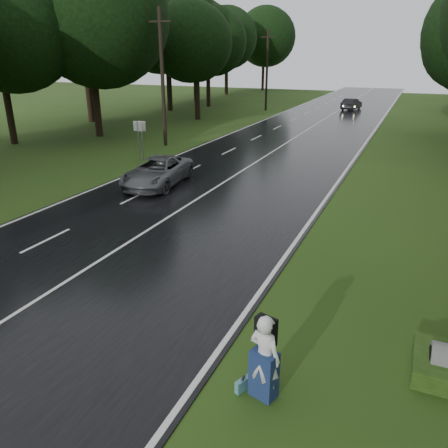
{
  "coord_description": "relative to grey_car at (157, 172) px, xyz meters",
  "views": [
    {
      "loc": [
        9.43,
        -9.44,
        6.73
      ],
      "look_at": [
        3.65,
        3.83,
        1.1
      ],
      "focal_mm": 35.24,
      "sensor_mm": 36.0,
      "label": 1
    }
  ],
  "objects": [
    {
      "name": "ground",
      "position": [
        3.1,
        -10.31,
        -0.78
      ],
      "size": [
        160.0,
        160.0,
        0.0
      ],
      "primitive_type": "plane",
      "color": "#2A4715",
      "rests_on": "ground"
    },
    {
      "name": "road",
      "position": [
        3.1,
        9.69,
        -0.76
      ],
      "size": [
        12.0,
        140.0,
        0.04
      ],
      "primitive_type": "cube",
      "color": "black",
      "rests_on": "ground"
    },
    {
      "name": "lane_center",
      "position": [
        3.1,
        9.69,
        -0.73
      ],
      "size": [
        0.12,
        140.0,
        0.01
      ],
      "primitive_type": "cube",
      "color": "silver",
      "rests_on": "road"
    },
    {
      "name": "grey_car",
      "position": [
        0.0,
        0.0,
        0.0
      ],
      "size": [
        3.05,
        5.55,
        1.47
      ],
      "primitive_type": "imported",
      "rotation": [
        0.0,
        0.0,
        0.12
      ],
      "color": "#505256",
      "rests_on": "road"
    },
    {
      "name": "far_car",
      "position": [
        4.44,
        39.32,
        -0.04
      ],
      "size": [
        2.16,
        4.38,
        1.38
      ],
      "primitive_type": "imported",
      "rotation": [
        0.0,
        0.0,
        2.97
      ],
      "color": "black",
      "rests_on": "road"
    },
    {
      "name": "hitchhiker",
      "position": [
        10.35,
        -12.67,
        0.13
      ],
      "size": [
        0.81,
        0.77,
        1.95
      ],
      "color": "silver",
      "rests_on": "ground"
    },
    {
      "name": "suitcase",
      "position": [
        9.91,
        -12.72,
        -0.63
      ],
      "size": [
        0.27,
        0.42,
        0.29
      ],
      "primitive_type": "cube",
      "rotation": [
        0.0,
        0.0,
        5.87
      ],
      "color": "teal",
      "rests_on": "ground"
    },
    {
      "name": "utility_pole_mid",
      "position": [
        -5.4,
        9.93,
        -0.78
      ],
      "size": [
        1.8,
        0.28,
        9.84
      ],
      "primitive_type": null,
      "color": "black",
      "rests_on": "ground"
    },
    {
      "name": "utility_pole_far",
      "position": [
        -5.4,
        34.58,
        -0.78
      ],
      "size": [
        1.8,
        0.28,
        9.5
      ],
      "primitive_type": null,
      "color": "black",
      "rests_on": "ground"
    },
    {
      "name": "road_sign_a",
      "position": [
        -4.1,
        4.4,
        -0.78
      ],
      "size": [
        0.64,
        0.1,
        2.65
      ],
      "primitive_type": null,
      "color": "white",
      "rests_on": "ground"
    },
    {
      "name": "road_sign_b",
      "position": [
        -4.1,
        4.83,
        -0.78
      ],
      "size": [
        0.62,
        0.1,
        2.59
      ],
      "primitive_type": null,
      "color": "white",
      "rests_on": "ground"
    },
    {
      "name": "tree_left_d",
      "position": [
        -12.75,
        11.15,
        -0.78
      ],
      "size": [
        10.24,
        10.24,
        16.0
      ],
      "primitive_type": null,
      "color": "black",
      "rests_on": "ground"
    },
    {
      "name": "tree_left_e",
      "position": [
        -9.6,
        23.84,
        -0.78
      ],
      "size": [
        9.14,
        9.14,
        14.28
      ],
      "primitive_type": null,
      "color": "black",
      "rests_on": "ground"
    },
    {
      "name": "tree_left_f",
      "position": [
        -13.9,
        35.62,
        -0.78
      ],
      "size": [
        9.41,
        9.41,
        14.71
      ],
      "primitive_type": null,
      "color": "black",
      "rests_on": "ground"
    }
  ]
}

